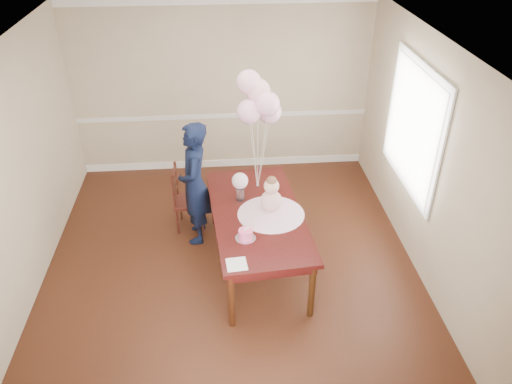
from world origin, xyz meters
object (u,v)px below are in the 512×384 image
(birthday_cake, at_px, (246,234))
(woman, at_px, (195,184))
(dining_chair_seat, at_px, (190,201))
(dining_table_top, at_px, (257,214))

(birthday_cake, relative_size, woman, 0.09)
(birthday_cake, xyz_separation_m, dining_chair_seat, (-0.66, 1.34, -0.42))
(dining_table_top, bearing_deg, woman, 134.92)
(dining_table_top, height_order, birthday_cake, birthday_cake)
(dining_chair_seat, xyz_separation_m, woman, (0.09, -0.24, 0.41))
(dining_table_top, relative_size, birthday_cake, 13.33)
(dining_table_top, relative_size, dining_chair_seat, 5.16)
(birthday_cake, bearing_deg, dining_table_top, 70.85)
(woman, bearing_deg, birthday_cake, 28.49)
(woman, bearing_deg, dining_chair_seat, -157.61)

